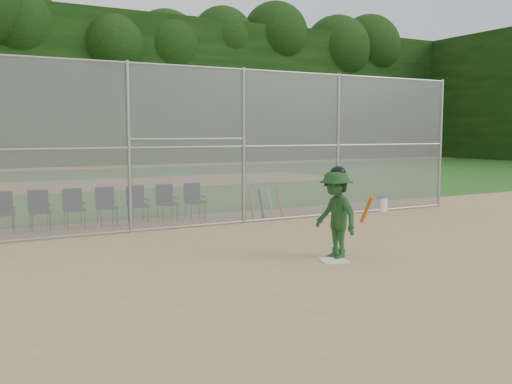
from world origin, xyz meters
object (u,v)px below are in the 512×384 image
batter_at_plate (336,214)px  chair_0 (3,213)px  water_cooler (382,203)px  home_plate (334,260)px

batter_at_plate → chair_0: batter_at_plate is taller
water_cooler → chair_0: bearing=172.7°
water_cooler → chair_0: (-10.36, 1.34, 0.25)m
home_plate → water_cooler: water_cooler is taller
batter_at_plate → water_cooler: batter_at_plate is taller
batter_at_plate → chair_0: (-5.23, 5.94, -0.36)m
water_cooler → chair_0: 10.45m
batter_at_plate → water_cooler: bearing=41.9°
batter_at_plate → water_cooler: 6.92m
chair_0 → water_cooler: bearing=-7.3°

